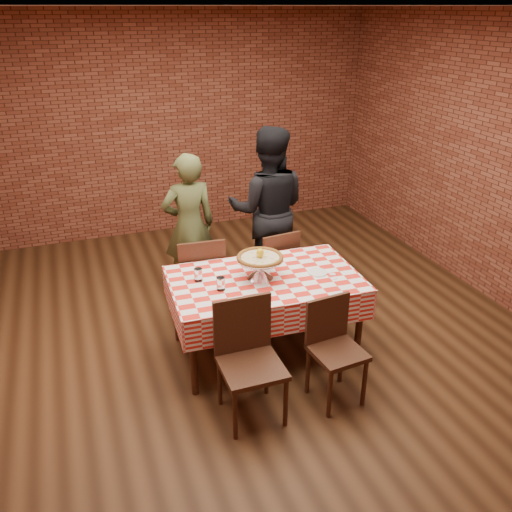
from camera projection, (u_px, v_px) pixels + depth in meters
name	position (u px, v px, depth m)	size (l,w,h in m)	color
ground	(247.00, 338.00, 5.11)	(6.00, 6.00, 0.00)	black
back_wall	(172.00, 126.00, 7.04)	(5.50, 5.50, 0.00)	maroon
table	(265.00, 315.00, 4.77)	(1.63, 0.98, 0.75)	#412112
tablecloth	(265.00, 292.00, 4.67)	(1.66, 1.01, 0.28)	red
pizza_stand	(260.00, 268.00, 4.57)	(0.41, 0.41, 0.18)	silver
pizza	(260.00, 258.00, 4.53)	(0.40, 0.40, 0.03)	beige
lemon	(260.00, 253.00, 4.51)	(0.06, 0.06, 0.08)	yellow
water_glass_left	(221.00, 284.00, 4.39)	(0.07, 0.07, 0.11)	white
water_glass_right	(198.00, 275.00, 4.54)	(0.07, 0.07, 0.11)	white
side_plate	(317.00, 272.00, 4.68)	(0.17, 0.17, 0.01)	white
sweetener_packet_a	(334.00, 278.00, 4.59)	(0.05, 0.04, 0.01)	white
sweetener_packet_b	(333.00, 274.00, 4.66)	(0.05, 0.04, 0.01)	white
condiment_caddy	(257.00, 258.00, 4.82)	(0.09, 0.07, 0.13)	silver
chair_near_left	(252.00, 365.00, 3.95)	(0.46, 0.46, 0.94)	#412112
chair_near_right	(337.00, 355.00, 4.14)	(0.38, 0.38, 0.86)	#412112
chair_far_left	(200.00, 277.00, 5.25)	(0.45, 0.45, 0.93)	#412112
chair_far_right	(272.00, 268.00, 5.49)	(0.41, 0.41, 0.89)	#412112
diner_olive	(189.00, 226.00, 5.62)	(0.57, 0.38, 1.57)	#484E29
diner_black	(268.00, 210.00, 5.73)	(0.88, 0.68, 1.81)	black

